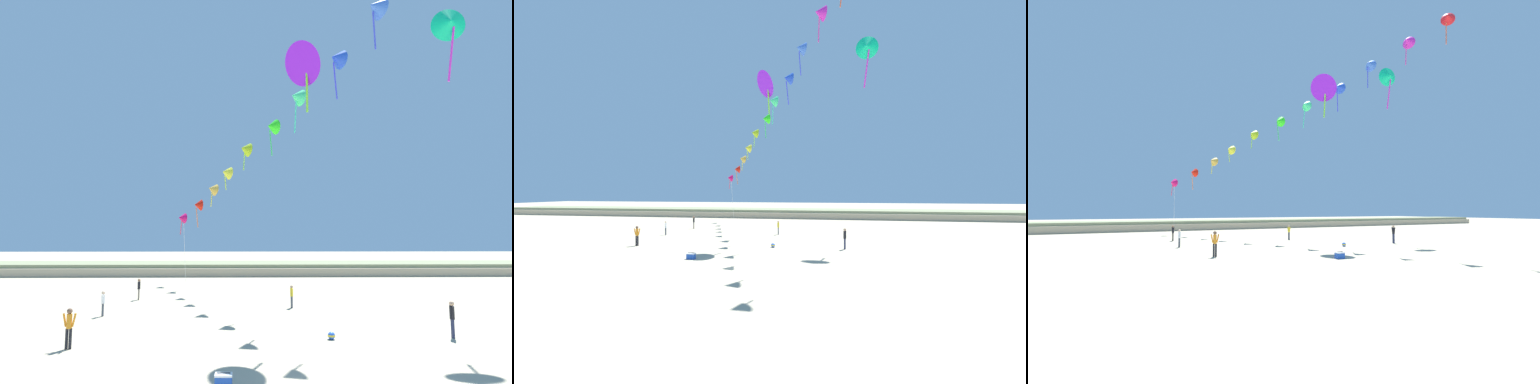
# 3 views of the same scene
# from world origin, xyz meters

# --- Properties ---
(ground_plane) EXTENTS (240.00, 240.00, 0.00)m
(ground_plane) POSITION_xyz_m (0.00, 0.00, 0.00)
(ground_plane) COLOR tan
(dune_ridge) EXTENTS (120.00, 9.98, 1.46)m
(dune_ridge) POSITION_xyz_m (0.00, 41.96, 0.73)
(dune_ridge) COLOR tan
(dune_ridge) RESTS_ON ground
(person_near_left) EXTENTS (0.24, 0.62, 1.75)m
(person_near_left) POSITION_xyz_m (6.39, 7.54, 1.01)
(person_near_left) COLOR #282D4C
(person_near_left) RESTS_ON ground
(person_near_right) EXTENTS (0.21, 0.54, 1.54)m
(person_near_right) POSITION_xyz_m (-0.60, 15.91, 0.89)
(person_near_right) COLOR #474C56
(person_near_right) RESTS_ON ground
(person_mid_center) EXTENTS (0.22, 0.57, 1.62)m
(person_mid_center) POSITION_xyz_m (-12.18, 19.66, 0.94)
(person_mid_center) COLOR #726656
(person_mid_center) RESTS_ON ground
(person_far_left) EXTENTS (0.61, 0.24, 1.75)m
(person_far_left) POSITION_xyz_m (-11.53, 5.92, 1.01)
(person_far_left) COLOR black
(person_far_left) RESTS_ON ground
(person_far_right) EXTENTS (0.21, 0.54, 1.54)m
(person_far_right) POSITION_xyz_m (-12.64, 13.18, 0.89)
(person_far_right) COLOR #474C56
(person_far_right) RESTS_ON ground
(kite_banner_string) EXTENTS (18.07, 30.89, 19.43)m
(kite_banner_string) POSITION_xyz_m (-2.11, 15.40, 12.81)
(kite_banner_string) COLOR #D31161
(large_kite_low_lead) EXTENTS (2.94, 3.03, 4.13)m
(large_kite_low_lead) POSITION_xyz_m (-0.35, 9.14, 14.67)
(large_kite_low_lead) COLOR #8B19E7
(large_kite_mid_trail) EXTENTS (2.08, 1.11, 4.60)m
(large_kite_mid_trail) POSITION_xyz_m (8.31, 9.82, 17.53)
(large_kite_mid_trail) COLOR #0BD588
(beach_cooler) EXTENTS (0.58, 0.41, 0.46)m
(beach_cooler) POSITION_xyz_m (-4.44, 1.35, 0.21)
(beach_cooler) COLOR blue
(beach_cooler) RESTS_ON ground
(beach_ball) EXTENTS (0.36, 0.36, 0.36)m
(beach_ball) POSITION_xyz_m (0.38, 7.36, 0.18)
(beach_ball) COLOR blue
(beach_ball) RESTS_ON ground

